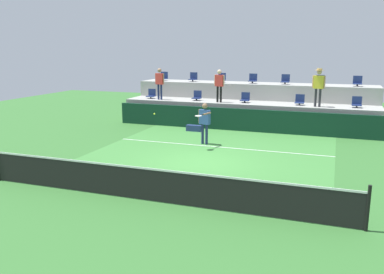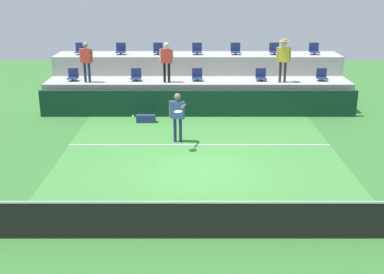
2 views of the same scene
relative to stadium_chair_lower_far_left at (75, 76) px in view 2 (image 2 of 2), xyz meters
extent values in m
plane|color=#336B2D|center=(5.36, -7.23, -1.46)|extent=(40.00, 40.00, 0.00)
cube|color=#3D7F38|center=(5.36, -6.23, -1.46)|extent=(9.00, 10.00, 0.01)
cube|color=white|center=(5.36, -4.83, -1.46)|extent=(9.00, 0.06, 0.00)
cube|color=black|center=(5.36, -11.23, -1.01)|extent=(10.40, 0.01, 0.87)
cube|color=white|center=(5.36, -11.23, -0.57)|extent=(10.40, 0.02, 0.05)
cube|color=#0F3323|center=(5.36, -1.23, -0.91)|extent=(13.00, 0.16, 1.10)
cube|color=#9E9E99|center=(5.36, 0.07, -0.84)|extent=(13.00, 1.80, 1.25)
cube|color=#9E9E99|center=(5.36, 1.87, -0.41)|extent=(13.00, 1.80, 2.10)
cylinder|color=#2D2D33|center=(0.00, -0.08, -0.16)|extent=(0.08, 0.08, 0.10)
cube|color=navy|center=(0.00, -0.08, -0.09)|extent=(0.44, 0.40, 0.04)
cube|color=navy|center=(0.00, 0.10, 0.12)|extent=(0.44, 0.04, 0.38)
cylinder|color=#2D2D33|center=(2.70, -0.08, -0.16)|extent=(0.08, 0.08, 0.10)
cube|color=navy|center=(2.70, -0.08, -0.09)|extent=(0.44, 0.40, 0.04)
cube|color=navy|center=(2.70, 0.10, 0.12)|extent=(0.44, 0.04, 0.38)
cylinder|color=#2D2D33|center=(5.32, -0.08, -0.16)|extent=(0.08, 0.08, 0.10)
cube|color=navy|center=(5.32, -0.08, -0.09)|extent=(0.44, 0.40, 0.04)
cube|color=navy|center=(5.32, 0.10, 0.12)|extent=(0.44, 0.04, 0.38)
cylinder|color=#2D2D33|center=(8.05, -0.08, -0.16)|extent=(0.08, 0.08, 0.10)
cube|color=navy|center=(8.05, -0.08, -0.09)|extent=(0.44, 0.40, 0.04)
cube|color=navy|center=(8.05, 0.10, 0.12)|extent=(0.44, 0.04, 0.38)
cylinder|color=#2D2D33|center=(10.66, -0.08, -0.16)|extent=(0.08, 0.08, 0.10)
cube|color=navy|center=(10.66, -0.08, -0.09)|extent=(0.44, 0.40, 0.04)
cube|color=navy|center=(10.66, 0.10, 0.12)|extent=(0.44, 0.04, 0.38)
cylinder|color=#2D2D33|center=(-0.02, 1.72, 0.69)|extent=(0.08, 0.08, 0.10)
cube|color=navy|center=(-0.02, 1.72, 0.76)|extent=(0.44, 0.40, 0.04)
cube|color=navy|center=(-0.02, 1.90, 0.97)|extent=(0.44, 0.04, 0.38)
cylinder|color=#2D2D33|center=(1.84, 1.72, 0.69)|extent=(0.08, 0.08, 0.10)
cube|color=navy|center=(1.84, 1.72, 0.76)|extent=(0.44, 0.40, 0.04)
cube|color=navy|center=(1.84, 1.90, 0.97)|extent=(0.44, 0.04, 0.38)
cylinder|color=#2D2D33|center=(3.54, 1.72, 0.69)|extent=(0.08, 0.08, 0.10)
cube|color=navy|center=(3.54, 1.72, 0.76)|extent=(0.44, 0.40, 0.04)
cube|color=navy|center=(3.54, 1.90, 0.97)|extent=(0.44, 0.04, 0.38)
cylinder|color=#2D2D33|center=(5.33, 1.72, 0.69)|extent=(0.08, 0.08, 0.10)
cube|color=navy|center=(5.33, 1.72, 0.76)|extent=(0.44, 0.40, 0.04)
cube|color=navy|center=(5.33, 1.90, 0.97)|extent=(0.44, 0.04, 0.38)
cylinder|color=#2D2D33|center=(7.09, 1.72, 0.69)|extent=(0.08, 0.08, 0.10)
cube|color=navy|center=(7.09, 1.72, 0.76)|extent=(0.44, 0.40, 0.04)
cube|color=navy|center=(7.09, 1.90, 0.97)|extent=(0.44, 0.04, 0.38)
cylinder|color=#2D2D33|center=(8.86, 1.72, 0.69)|extent=(0.08, 0.08, 0.10)
cube|color=navy|center=(8.86, 1.72, 0.76)|extent=(0.44, 0.40, 0.04)
cube|color=navy|center=(8.86, 1.90, 0.97)|extent=(0.44, 0.04, 0.38)
cylinder|color=#2D2D33|center=(10.69, 1.72, 0.69)|extent=(0.08, 0.08, 0.10)
cube|color=navy|center=(10.69, 1.72, 0.76)|extent=(0.44, 0.40, 0.04)
cube|color=navy|center=(10.69, 1.90, 0.97)|extent=(0.44, 0.04, 0.38)
cylinder|color=navy|center=(4.50, -4.50, -1.03)|extent=(0.13, 0.13, 0.86)
cylinder|color=navy|center=(4.70, -4.54, -1.03)|extent=(0.13, 0.13, 0.86)
cube|color=#2D4C8C|center=(4.60, -4.52, -0.30)|extent=(0.50, 0.28, 0.61)
sphere|color=#846047|center=(4.60, -4.52, 0.17)|extent=(0.28, 0.28, 0.23)
cylinder|color=#846047|center=(4.34, -4.46, -0.28)|extent=(0.08, 0.08, 0.57)
cylinder|color=#846047|center=(4.80, -4.85, -0.09)|extent=(0.19, 0.55, 0.07)
cylinder|color=black|center=(4.71, -5.21, -0.09)|extent=(0.09, 0.26, 0.04)
ellipsoid|color=silver|center=(4.65, -5.48, -0.09)|extent=(0.33, 0.37, 0.03)
cylinder|color=navy|center=(0.60, -0.36, 0.20)|extent=(0.13, 0.13, 0.83)
cylinder|color=navy|center=(0.79, -0.40, 0.20)|extent=(0.13, 0.13, 0.83)
cube|color=red|center=(0.70, -0.38, 0.91)|extent=(0.48, 0.27, 0.59)
sphere|color=#A87A5B|center=(0.70, -0.38, 1.36)|extent=(0.27, 0.27, 0.22)
cylinder|color=#A87A5B|center=(0.44, -0.33, 0.93)|extent=(0.08, 0.08, 0.55)
cylinder|color=#A87A5B|center=(0.95, -0.44, 0.93)|extent=(0.08, 0.08, 0.55)
cylinder|color=black|center=(3.95, -0.37, 0.20)|extent=(0.13, 0.13, 0.82)
cylinder|color=black|center=(4.13, -0.40, 0.20)|extent=(0.13, 0.13, 0.82)
cube|color=red|center=(4.04, -0.38, 0.90)|extent=(0.47, 0.26, 0.58)
sphere|color=beige|center=(4.04, -0.38, 1.35)|extent=(0.26, 0.26, 0.22)
cylinder|color=beige|center=(3.78, -0.33, 0.92)|extent=(0.08, 0.08, 0.55)
cylinder|color=beige|center=(4.29, -0.43, 0.92)|extent=(0.08, 0.08, 0.55)
cylinder|color=#2D2D33|center=(8.80, -0.37, 0.22)|extent=(0.12, 0.12, 0.87)
cylinder|color=#2D2D33|center=(9.00, -0.40, 0.22)|extent=(0.12, 0.12, 0.87)
cube|color=yellow|center=(8.90, -0.38, 0.96)|extent=(0.49, 0.25, 0.61)
sphere|color=tan|center=(8.90, -0.38, 1.43)|extent=(0.27, 0.27, 0.23)
cylinder|color=tan|center=(8.63, -0.34, 0.98)|extent=(0.08, 0.08, 0.58)
cylinder|color=tan|center=(9.17, -0.42, 0.98)|extent=(0.08, 0.08, 0.58)
cylinder|color=tan|center=(8.90, -0.38, 1.51)|extent=(0.48, 0.48, 0.01)
cylinder|color=tan|center=(8.90, -0.38, 1.56)|extent=(0.28, 0.28, 0.09)
sphere|color=#CCE033|center=(3.33, -6.75, 0.11)|extent=(0.07, 0.07, 0.07)
cube|color=navy|center=(3.27, -2.08, -1.31)|extent=(0.76, 0.28, 0.30)
camera|label=1|loc=(9.72, -20.36, 2.51)|focal=37.70mm
camera|label=2|loc=(5.10, -21.08, 4.17)|focal=46.66mm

